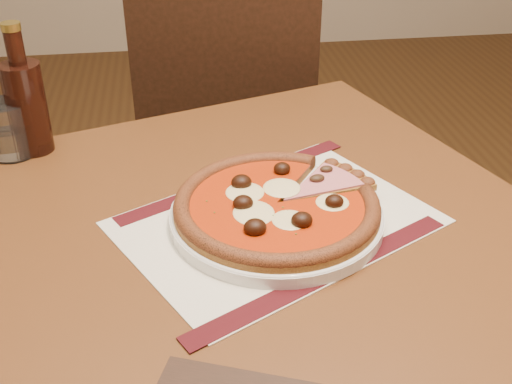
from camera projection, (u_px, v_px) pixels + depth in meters
table at (258, 271)px, 0.99m from camera, size 1.01×1.01×0.75m
chair_far at (229, 134)px, 1.69m from camera, size 0.49×0.49×0.91m
placemat at (276, 222)px, 0.92m from camera, size 0.51×0.46×0.00m
plate at (277, 216)px, 0.92m from camera, size 0.30×0.30×0.02m
pizza at (277, 205)px, 0.91m from camera, size 0.29×0.29×0.04m
ham_slice at (324, 180)px, 0.97m from camera, size 0.15×0.12×0.02m
water_glass at (9, 129)px, 1.08m from camera, size 0.09×0.09×0.09m
bottle at (26, 103)px, 1.07m from camera, size 0.07×0.07×0.22m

